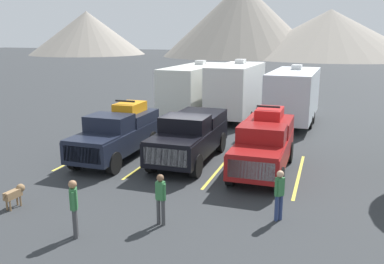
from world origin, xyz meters
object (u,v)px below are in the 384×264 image
Objects in this scene: person_b at (74,205)px; camper_trailer_a at (195,87)px; person_a at (161,196)px; pickup_truck_a at (118,133)px; pickup_truck_c at (264,143)px; dog at (16,193)px; pickup_truck_b at (190,135)px; person_c at (279,192)px; camper_trailer_b at (236,89)px; camper_trailer_c at (293,94)px.

camper_trailer_a is at bearing 97.44° from person_b.
person_a is 2.47m from person_b.
pickup_truck_a is 10.75m from camper_trailer_a.
pickup_truck_c reaches higher than dog.
pickup_truck_b is 7.85m from person_b.
pickup_truck_b is 10.52m from camper_trailer_a.
person_b is at bearing -143.32° from person_a.
person_a is 0.99× the size of person_c.
person_a is 5.07m from dog.
camper_trailer_b is at bearing -9.53° from camper_trailer_a.
camper_trailer_c is 4.71× the size of person_b.
person_c is at bearing 23.29° from person_a.
person_b is (2.50, -7.12, -0.22)m from pickup_truck_a.
camper_trailer_a is at bearing 89.09° from pickup_truck_a.
camper_trailer_b is 15.19m from person_c.
pickup_truck_a is at bearing 84.64° from dog.
pickup_truck_c is 3.35× the size of person_c.
camper_trailer_a reaches higher than pickup_truck_c.
pickup_truck_a is at bearing -177.66° from pickup_truck_c.
camper_trailer_a reaches higher than dog.
pickup_truck_c reaches higher than person_a.
person_b is at bearing -20.64° from dog.
person_c is 1.79× the size of dog.
person_c is at bearing -72.44° from camper_trailer_b.
person_a is at bearing 36.68° from person_b.
pickup_truck_a reaches higher than pickup_truck_b.
person_b is at bearing -92.34° from camper_trailer_b.
person_c is at bearing -28.55° from pickup_truck_a.
person_b is (-1.98, -1.47, 0.06)m from person_a.
pickup_truck_a is at bearing -107.44° from camper_trailer_b.
pickup_truck_b is 3.57× the size of person_a.
camper_trailer_b reaches higher than camper_trailer_c.
pickup_truck_c is at bearing -71.08° from camper_trailer_b.
camper_trailer_b is at bearing 107.56° from person_c.
pickup_truck_a reaches higher than person_b.
person_a is at bearing -98.93° from camper_trailer_c.
pickup_truck_b is at bearing 172.85° from pickup_truck_c.
dog is at bearing -168.20° from person_c.
camper_trailer_b is (3.04, -0.51, 0.09)m from camper_trailer_a.
pickup_truck_b is 3.35× the size of person_b.
camper_trailer_c reaches higher than person_b.
dog is (-5.04, -0.32, -0.42)m from person_a.
camper_trailer_a is 18.02m from person_b.
camper_trailer_c reaches higher than pickup_truck_b.
pickup_truck_a is 6.10× the size of dog.
pickup_truck_a reaches higher than dog.
camper_trailer_c is (0.30, 9.58, 0.73)m from pickup_truck_c.
camper_trailer_c is at bearing 81.07° from person_a.
camper_trailer_c is (6.74, -0.87, -0.04)m from camper_trailer_a.
camper_trailer_b is at bearing 72.56° from pickup_truck_a.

